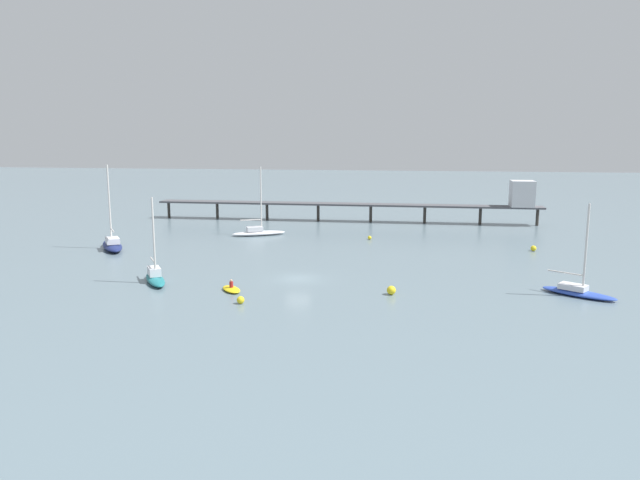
% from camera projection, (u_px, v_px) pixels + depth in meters
% --- Properties ---
extents(ground_plane, '(400.00, 400.00, 0.00)m').
position_uv_depth(ground_plane, '(298.00, 279.00, 61.14)').
color(ground_plane, slate).
extents(pier, '(66.05, 3.68, 7.39)m').
position_uv_depth(pier, '(422.00, 200.00, 99.75)').
color(pier, '#4C4C51').
rests_on(pier, ground_plane).
extents(sailboat_navy, '(6.67, 8.36, 10.95)m').
position_uv_depth(sailboat_navy, '(112.00, 244.00, 77.01)').
color(sailboat_navy, navy).
rests_on(sailboat_navy, ground_plane).
extents(sailboat_blue, '(6.65, 5.46, 8.63)m').
position_uv_depth(sailboat_blue, '(578.00, 290.00, 54.51)').
color(sailboat_blue, '#2D4CB7').
rests_on(sailboat_blue, ground_plane).
extents(sailboat_teal, '(4.80, 6.27, 8.65)m').
position_uv_depth(sailboat_teal, '(155.00, 276.00, 59.50)').
color(sailboat_teal, '#1E727A').
rests_on(sailboat_teal, ground_plane).
extents(sailboat_white, '(8.07, 5.35, 10.15)m').
position_uv_depth(sailboat_white, '(258.00, 231.00, 87.89)').
color(sailboat_white, white).
rests_on(sailboat_white, ground_plane).
extents(dinghy_yellow, '(2.92, 3.31, 1.14)m').
position_uv_depth(dinghy_yellow, '(231.00, 289.00, 56.28)').
color(dinghy_yellow, yellow).
rests_on(dinghy_yellow, ground_plane).
extents(mooring_buoy_outer, '(0.55, 0.55, 0.55)m').
position_uv_depth(mooring_buoy_outer, '(370.00, 238.00, 84.35)').
color(mooring_buoy_outer, yellow).
rests_on(mooring_buoy_outer, ground_plane).
extents(mooring_buoy_near, '(0.73, 0.73, 0.73)m').
position_uv_depth(mooring_buoy_near, '(533.00, 248.00, 75.85)').
color(mooring_buoy_near, yellow).
rests_on(mooring_buoy_near, ground_plane).
extents(mooring_buoy_far, '(0.68, 0.68, 0.68)m').
position_uv_depth(mooring_buoy_far, '(241.00, 300.00, 51.95)').
color(mooring_buoy_far, yellow).
rests_on(mooring_buoy_far, ground_plane).
extents(mooring_buoy_inner, '(0.84, 0.84, 0.84)m').
position_uv_depth(mooring_buoy_inner, '(391.00, 290.00, 54.92)').
color(mooring_buoy_inner, yellow).
rests_on(mooring_buoy_inner, ground_plane).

